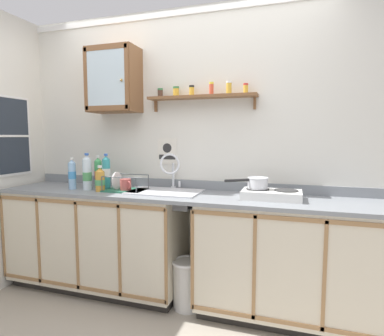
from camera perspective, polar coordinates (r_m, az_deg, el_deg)
The scene contains 21 objects.
floor at distance 2.60m, azimuth -6.59°, elevation -26.94°, with size 6.21×6.21×0.00m, color #9E9384.
back_wall at distance 2.89m, azimuth -0.70°, elevation 3.16°, with size 3.81×0.07×2.52m.
lower_cabinet_run at distance 3.12m, azimuth -16.66°, elevation -12.22°, with size 1.63×0.57×0.90m.
lower_cabinet_run_right at distance 2.61m, azimuth 16.99°, elevation -15.78°, with size 1.38×0.57×0.90m.
countertop at distance 2.65m, azimuth -2.80°, elevation -4.94°, with size 3.17×0.59×0.03m, color gray.
backsplash at distance 2.89m, azimuth -0.91°, elevation -2.93°, with size 3.17×0.02×0.08m, color gray.
sink at distance 2.72m, azimuth -4.74°, elevation -4.58°, with size 0.60×0.44×0.44m.
hot_plate_stove at distance 2.49m, azimuth 14.09°, elevation -4.63°, with size 0.44×0.26×0.07m.
saucepan at distance 2.50m, azimuth 11.59°, elevation -2.58°, with size 0.31×0.24×0.09m.
bottle_water_clear_0 at distance 2.97m, azimuth -18.32°, elevation -0.90°, with size 0.08×0.08×0.33m.
bottle_water_blue_1 at distance 3.04m, azimuth -20.73°, elevation -1.09°, with size 0.07×0.07×0.29m.
bottle_detergent_teal_2 at distance 2.96m, azimuth -15.14°, elevation -0.78°, with size 0.07×0.07×0.32m.
bottle_juice_amber_3 at distance 2.85m, azimuth -16.19°, elevation -2.09°, with size 0.08×0.08×0.23m.
bottle_soda_green_4 at distance 3.05m, azimuth -16.49°, elevation -0.88°, with size 0.07×0.07×0.30m.
bottle_opaque_white_5 at distance 3.16m, azimuth -18.29°, elevation -1.42°, with size 0.09×0.09×0.22m.
dish_rack at distance 2.83m, azimuth -12.03°, elevation -3.57°, with size 0.35×0.25×0.16m.
mug at distance 2.80m, azimuth -11.81°, elevation -3.03°, with size 0.13×0.10×0.11m.
wall_cabinet at distance 3.07m, azimuth -13.87°, elevation 15.04°, with size 0.45×0.29×0.58m.
spice_shelf at distance 2.78m, azimuth 1.58°, elevation 12.89°, with size 0.96×0.14×0.23m.
warning_sign at distance 2.93m, azimuth -4.45°, elevation 3.00°, with size 0.19×0.01×0.24m.
trash_bin at distance 2.75m, azimuth -0.83°, elevation -19.98°, with size 0.26×0.26×0.40m.
Camera 1 is at (0.92, -1.99, 1.40)m, focal length 29.69 mm.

